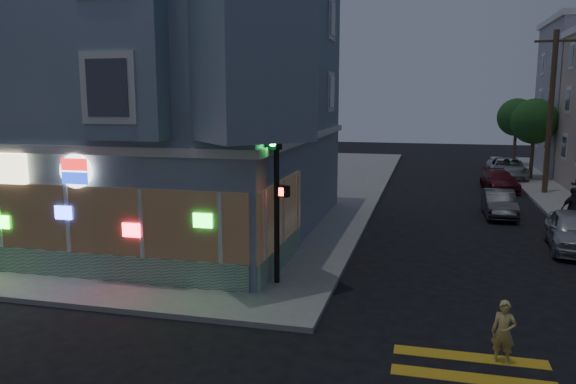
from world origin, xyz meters
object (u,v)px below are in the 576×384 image
at_px(running_child, 504,332).
at_px(parked_car_d, 507,168).
at_px(parked_car_a, 574,231).
at_px(pedestrian_b, 573,209).
at_px(parked_car_b, 499,204).
at_px(traffic_signal, 276,169).
at_px(street_tree_near, 534,121).
at_px(parked_car_c, 500,181).
at_px(utility_pole, 551,110).
at_px(street_tree_far, 517,117).

distance_m(running_child, parked_car_d, 28.79).
bearing_deg(parked_car_a, parked_car_d, 94.74).
relative_size(pedestrian_b, parked_car_a, 0.41).
xyz_separation_m(parked_car_b, traffic_signal, (-7.44, -12.19, 2.91)).
relative_size(street_tree_near, parked_car_d, 1.00).
bearing_deg(running_child, parked_car_c, 100.65).
xyz_separation_m(utility_pole, pedestrian_b, (-0.70, -9.57, -3.78)).
relative_size(utility_pole, running_child, 6.64).
bearing_deg(parked_car_d, running_child, -95.77).
relative_size(utility_pole, street_tree_near, 1.70).
bearing_deg(street_tree_far, street_tree_near, -90.00).
bearing_deg(pedestrian_b, traffic_signal, 22.54).
height_order(pedestrian_b, traffic_signal, traffic_signal).
height_order(pedestrian_b, parked_car_d, pedestrian_b).
bearing_deg(traffic_signal, street_tree_far, 94.14).
bearing_deg(running_child, pedestrian_b, 88.91).
height_order(parked_car_c, parked_car_d, parked_car_d).
distance_m(street_tree_near, parked_car_d, 3.54).
xyz_separation_m(street_tree_far, parked_car_c, (-2.53, -13.09, -3.35)).
relative_size(street_tree_far, parked_car_a, 1.25).
bearing_deg(traffic_signal, parked_car_d, 91.95).
xyz_separation_m(street_tree_near, pedestrian_b, (-0.90, -15.57, -2.92)).
distance_m(street_tree_far, pedestrian_b, 23.76).
bearing_deg(traffic_signal, pedestrian_b, 66.10).
bearing_deg(running_child, parked_car_a, 87.17).
bearing_deg(street_tree_far, pedestrian_b, -92.19).
height_order(utility_pole, street_tree_far, utility_pole).
xyz_separation_m(street_tree_far, parked_car_b, (-3.43, -20.93, -3.32)).
bearing_deg(street_tree_near, running_child, -100.10).
bearing_deg(parked_car_a, parked_car_b, 113.99).
relative_size(running_child, pedestrian_b, 0.78).
distance_m(street_tree_far, parked_car_d, 8.63).
height_order(utility_pole, parked_car_c, utility_pole).
bearing_deg(parked_car_d, street_tree_near, -3.33).
height_order(parked_car_a, traffic_signal, traffic_signal).
height_order(parked_car_a, parked_car_b, parked_car_a).
bearing_deg(traffic_signal, running_child, -7.43).
xyz_separation_m(street_tree_near, parked_car_c, (-2.53, -5.09, -3.35)).
bearing_deg(utility_pole, street_tree_near, 88.09).
relative_size(parked_car_a, traffic_signal, 0.85).
xyz_separation_m(parked_car_b, parked_car_c, (0.90, 7.85, -0.03)).
xyz_separation_m(street_tree_far, pedestrian_b, (-0.90, -23.57, -2.92)).
distance_m(parked_car_b, parked_car_c, 7.90).
xyz_separation_m(pedestrian_b, parked_car_d, (-0.60, 15.69, -0.28)).
height_order(utility_pole, pedestrian_b, utility_pole).
height_order(street_tree_near, parked_car_b, street_tree_near).
distance_m(running_child, pedestrian_b, 13.54).
distance_m(utility_pole, pedestrian_b, 10.31).
distance_m(parked_car_a, parked_car_b, 5.86).
distance_m(street_tree_far, parked_car_c, 13.74).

